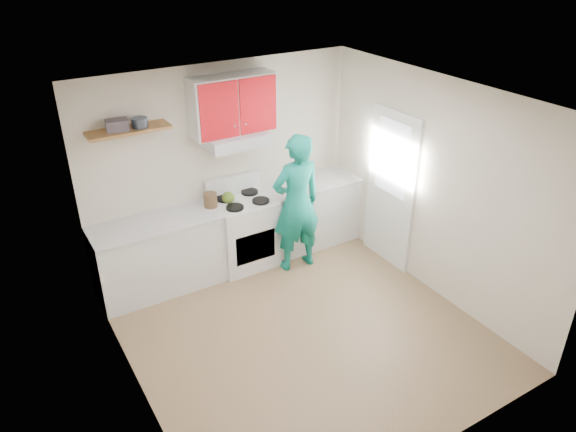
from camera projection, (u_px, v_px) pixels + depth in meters
floor at (302, 330)px, 6.06m from camera, size 3.80×3.80×0.00m
ceiling at (306, 101)px, 4.84m from camera, size 3.60×3.80×0.04m
back_wall at (223, 166)px, 6.89m from camera, size 3.60×0.04×2.60m
front_wall at (443, 336)px, 4.01m from camera, size 3.60×0.04×2.60m
left_wall at (126, 282)px, 4.62m from camera, size 0.04×3.80×2.60m
right_wall at (435, 189)px, 6.27m from camera, size 0.04×3.80×2.60m
door at (391, 189)px, 6.92m from camera, size 0.05×0.85×2.05m
door_glass at (392, 158)px, 6.71m from camera, size 0.01×0.55×0.95m
counter_left at (159, 256)px, 6.58m from camera, size 1.52×0.60×0.90m
counter_right at (310, 213)px, 7.58m from camera, size 1.32×0.60×0.90m
stove at (244, 232)px, 7.08m from camera, size 0.76×0.65×0.92m
range_hood at (236, 140)px, 6.58m from camera, size 0.76×0.44×0.15m
upper_cabinets at (232, 104)px, 6.42m from camera, size 1.02×0.33×0.70m
shelf at (129, 130)px, 5.91m from camera, size 0.90×0.30×0.04m
books at (117, 125)px, 5.81m from camera, size 0.26×0.20×0.12m
tin at (140, 122)px, 5.92m from camera, size 0.23×0.23×0.11m
kettle at (228, 197)px, 6.79m from camera, size 0.17×0.17×0.14m
crock at (211, 201)px, 6.68m from camera, size 0.17×0.17×0.20m
cutting_board at (286, 189)px, 7.19m from camera, size 0.34×0.27×0.02m
silicone_mat at (323, 178)px, 7.51m from camera, size 0.33×0.30×0.01m
person at (296, 203)px, 6.81m from camera, size 0.68×0.46×1.83m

